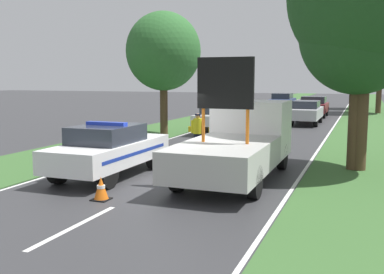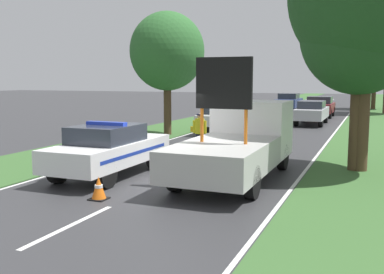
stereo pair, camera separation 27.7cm
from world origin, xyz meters
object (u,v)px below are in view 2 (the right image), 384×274
(roadside_tree_mid_right, at_px, (167,52))
(police_officer, at_px, (200,130))
(work_truck, at_px, (240,141))
(queued_car_hatch_blue, at_px, (289,102))
(traffic_cone_near_police, at_px, (99,188))
(queued_car_wagon_maroon, at_px, (320,106))
(traffic_cone_centre_front, at_px, (201,154))
(roadside_tree_far_left, at_px, (360,33))
(road_barrier, at_px, (221,132))
(queued_car_van_white, at_px, (225,119))
(roadside_tree_near_right, at_px, (375,65))
(police_car, at_px, (109,149))
(queued_car_sedan_silver, at_px, (312,112))
(pedestrian_civilian, at_px, (225,130))

(roadside_tree_mid_right, bearing_deg, police_officer, -52.88)
(work_truck, xyz_separation_m, queued_car_hatch_blue, (-3.67, 28.82, -0.25))
(work_truck, bearing_deg, queued_car_hatch_blue, -86.41)
(traffic_cone_near_police, bearing_deg, queued_car_wagon_maroon, 85.25)
(police_officer, height_order, traffic_cone_centre_front, police_officer)
(traffic_cone_near_police, relative_size, traffic_cone_centre_front, 1.03)
(police_officer, height_order, roadside_tree_far_left, roadside_tree_far_left)
(road_barrier, relative_size, queued_car_van_white, 0.64)
(queued_car_wagon_maroon, relative_size, roadside_tree_near_right, 0.62)
(police_car, height_order, traffic_cone_near_police, police_car)
(traffic_cone_near_police, xyz_separation_m, traffic_cone_centre_front, (0.50, 5.56, -0.01))
(traffic_cone_near_police, relative_size, queued_car_van_white, 0.14)
(queued_car_van_white, bearing_deg, queued_car_sedan_silver, -119.32)
(pedestrian_civilian, relative_size, roadside_tree_near_right, 0.25)
(work_truck, xyz_separation_m, traffic_cone_near_police, (-2.40, -3.79, -0.79))
(police_car, bearing_deg, traffic_cone_near_police, -60.39)
(queued_car_sedan_silver, xyz_separation_m, roadside_tree_near_right, (3.54, 17.09, 3.35))
(pedestrian_civilian, bearing_deg, road_barrier, 116.24)
(police_car, bearing_deg, pedestrian_civilian, 69.96)
(police_officer, distance_m, queued_car_van_white, 6.67)
(roadside_tree_far_left, bearing_deg, pedestrian_civilian, 163.60)
(road_barrier, bearing_deg, queued_car_van_white, 106.15)
(traffic_cone_centre_front, distance_m, queued_car_hatch_blue, 27.13)
(roadside_tree_far_left, bearing_deg, traffic_cone_centre_front, -175.75)
(queued_car_van_white, relative_size, roadside_tree_mid_right, 0.66)
(police_officer, height_order, queued_car_hatch_blue, queued_car_hatch_blue)
(queued_car_hatch_blue, height_order, roadside_tree_near_right, roadside_tree_near_right)
(traffic_cone_centre_front, bearing_deg, police_officer, 112.85)
(pedestrian_civilian, height_order, roadside_tree_near_right, roadside_tree_near_right)
(police_officer, distance_m, queued_car_hatch_blue, 25.47)
(work_truck, relative_size, roadside_tree_near_right, 0.95)
(police_officer, relative_size, queued_car_hatch_blue, 0.34)
(queued_car_sedan_silver, bearing_deg, road_barrier, 81.44)
(police_car, distance_m, traffic_cone_near_police, 2.76)
(traffic_cone_centre_front, bearing_deg, road_barrier, 90.28)
(road_barrier, height_order, queued_car_sedan_silver, queued_car_sedan_silver)
(queued_car_van_white, xyz_separation_m, queued_car_wagon_maroon, (3.49, 12.60, 0.03))
(pedestrian_civilian, bearing_deg, queued_car_van_white, 102.39)
(work_truck, distance_m, roadside_tree_near_right, 33.91)
(work_truck, height_order, queued_car_van_white, work_truck)
(queued_car_wagon_maroon, bearing_deg, queued_car_sedan_silver, 91.68)
(road_barrier, height_order, roadside_tree_near_right, roadside_tree_near_right)
(queued_car_van_white, bearing_deg, police_car, 90.36)
(police_car, xyz_separation_m, queued_car_van_white, (-0.07, 11.34, -0.02))
(pedestrian_civilian, distance_m, roadside_tree_mid_right, 7.38)
(queued_car_sedan_silver, bearing_deg, roadside_tree_far_left, 102.44)
(police_car, distance_m, queued_car_hatch_blue, 30.20)
(queued_car_sedan_silver, height_order, roadside_tree_mid_right, roadside_tree_mid_right)
(traffic_cone_centre_front, distance_m, roadside_tree_near_right, 32.51)
(queued_car_sedan_silver, distance_m, queued_car_hatch_blue, 12.85)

